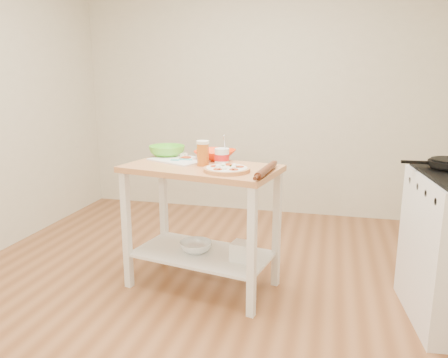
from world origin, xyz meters
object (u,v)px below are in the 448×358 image
spatula (181,160)px  shelf_glass_bowl (196,247)px  prep_island (202,202)px  shelf_bin (241,251)px  green_bowl (167,151)px  yogurt_tub (222,157)px  orange_bowl (215,155)px  cutting_board (180,159)px  rolling_pin (266,170)px  beer_pint (203,153)px  knife (174,152)px  pizza (227,169)px

spatula → shelf_glass_bowl: size_ratio=0.63×
prep_island → shelf_bin: 0.44m
green_bowl → yogurt_tub: yogurt_tub is taller
orange_bowl → yogurt_tub: (0.11, -0.23, 0.03)m
prep_island → orange_bowl: (0.03, 0.26, 0.29)m
cutting_board → shelf_bin: bearing=3.2°
orange_bowl → shelf_glass_bowl: size_ratio=1.22×
prep_island → spatula: (-0.19, 0.10, 0.27)m
prep_island → rolling_pin: (0.47, -0.14, 0.28)m
beer_pint → shelf_bin: beer_pint is taller
cutting_board → prep_island: bearing=-10.7°
knife → rolling_pin: (0.82, -0.52, 0.01)m
pizza → rolling_pin: same height
prep_island → yogurt_tub: size_ratio=5.25×
spatula → rolling_pin: 0.71m
prep_island → knife: knife is taller
green_bowl → shelf_bin: size_ratio=2.12×
prep_island → yogurt_tub: (0.14, 0.03, 0.32)m
knife → cutting_board: bearing=-27.9°
knife → shelf_glass_bowl: (0.29, -0.38, -0.62)m
shelf_bin → knife: bearing=145.7°
green_bowl → orange_bowl: bearing=-2.5°
rolling_pin → shelf_glass_bowl: rolling_pin is taller
spatula → shelf_bin: size_ratio=1.16×
pizza → yogurt_tub: size_ratio=1.40×
orange_bowl → yogurt_tub: yogurt_tub is taller
pizza → cutting_board: (-0.43, 0.30, -0.01)m
orange_bowl → green_bowl: bearing=177.5°
cutting_board → pizza: bearing=-8.3°
prep_island → cutting_board: bearing=142.9°
spatula → shelf_bin: 0.79m
rolling_pin → yogurt_tub: bearing=151.9°
pizza → spatula: size_ratio=2.03×
spatula → beer_pint: bearing=-28.4°
beer_pint → rolling_pin: bearing=-18.5°
cutting_board → knife: 0.26m
prep_island → pizza: size_ratio=3.75×
green_bowl → shelf_bin: green_bowl is taller
prep_island → rolling_pin: size_ratio=2.83×
green_bowl → yogurt_tub: bearing=-26.1°
cutting_board → rolling_pin: (0.68, -0.30, 0.02)m
green_bowl → shelf_bin: 0.97m
prep_island → pizza: bearing=-32.3°
knife → beer_pint: beer_pint is taller
shelf_glass_bowl → yogurt_tub: bearing=9.8°
yogurt_tub → spatula: bearing=168.0°
pizza → green_bowl: 0.71m
prep_island → knife: (-0.34, 0.38, 0.28)m
green_bowl → beer_pint: 0.46m
cutting_board → yogurt_tub: bearing=6.9°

